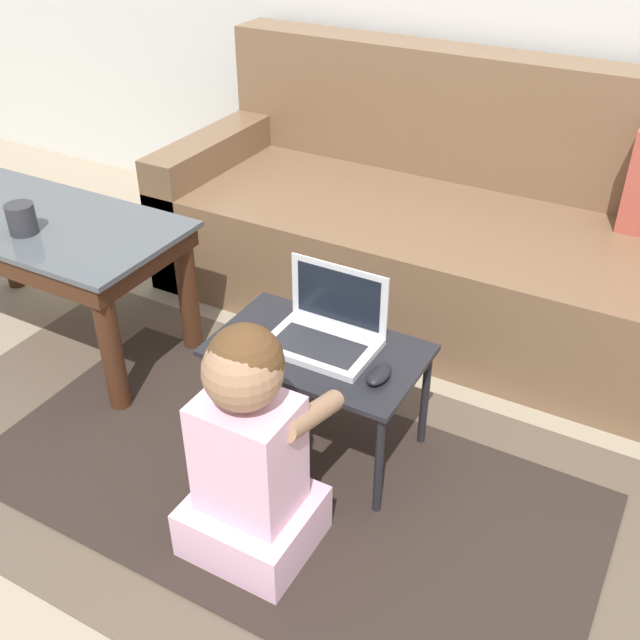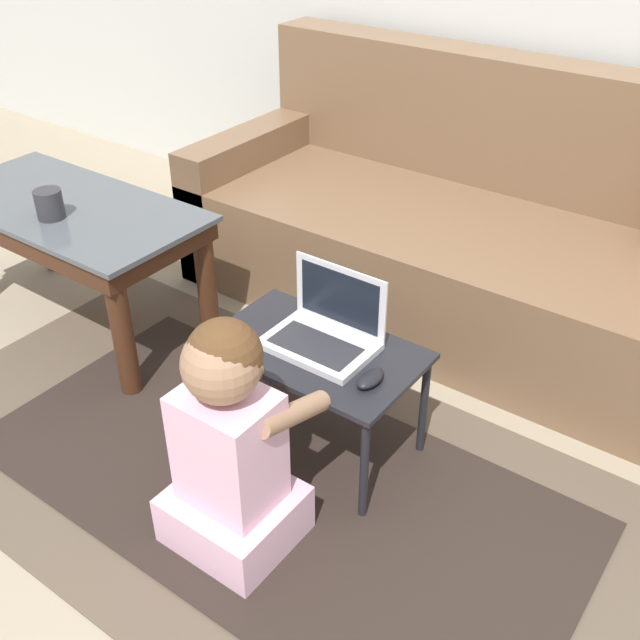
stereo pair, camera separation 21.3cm
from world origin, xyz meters
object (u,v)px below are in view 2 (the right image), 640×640
computer_mouse (370,378)px  cup_on_table (49,204)px  coffee_table (70,225)px  laptop_desk (316,360)px  laptop (324,333)px  person_seated (230,446)px  couch (486,241)px

computer_mouse → cup_on_table: cup_on_table is taller
coffee_table → laptop_desk: coffee_table is taller
coffee_table → laptop: 1.12m
cup_on_table → laptop: bearing=4.9°
laptop → person_seated: person_seated is taller
computer_mouse → person_seated: person_seated is taller
person_seated → cup_on_table: person_seated is taller
couch → person_seated: size_ratio=3.25×
person_seated → cup_on_table: bearing=162.4°
couch → laptop: 0.98m
couch → cup_on_table: bearing=-136.5°
coffee_table → laptop: laptop is taller
computer_mouse → laptop_desk: bearing=168.2°
person_seated → laptop_desk: bearing=95.5°
coffee_table → person_seated: person_seated is taller
laptop → cup_on_table: (-1.07, -0.09, 0.14)m
laptop → computer_mouse: (0.20, -0.07, -0.02)m
couch → computer_mouse: (0.15, -1.04, 0.08)m
couch → cup_on_table: size_ratio=22.43×
laptop → person_seated: bearing=-86.1°
laptop → computer_mouse: size_ratio=2.96×
couch → person_seated: (-0.02, -1.41, 0.02)m
laptop_desk → cup_on_table: size_ratio=6.08×
laptop_desk → person_seated: 0.41m
cup_on_table → laptop_desk: bearing=3.3°
laptop_desk → couch: bearing=86.6°
laptop_desk → computer_mouse: bearing=-11.8°
computer_mouse → cup_on_table: bearing=-179.2°
couch → laptop_desk: size_ratio=3.69×
person_seated → cup_on_table: (-1.10, 0.35, 0.23)m
person_seated → computer_mouse: bearing=64.7°
couch → coffee_table: 1.52m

